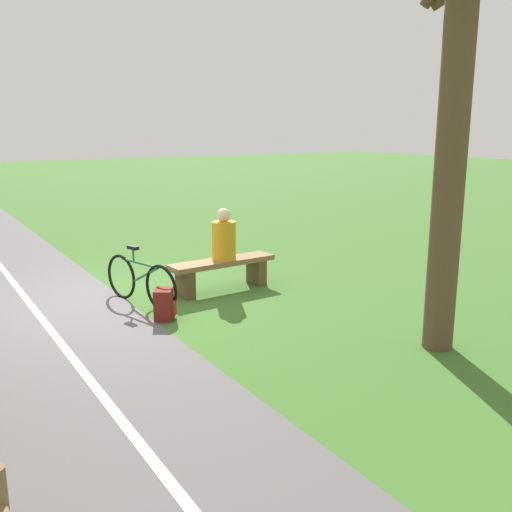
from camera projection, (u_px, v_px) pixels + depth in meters
ground_plane at (97, 303)px, 8.53m from camera, size 80.00×80.00×0.00m
paved_path at (136, 440)px, 4.77m from camera, size 3.00×36.03×0.02m
path_centre_line at (136, 439)px, 4.77m from camera, size 0.52×32.00×0.00m
bench at (222, 269)px, 9.12m from camera, size 1.81×0.55×0.50m
person_seated at (224, 238)px, 9.03m from camera, size 0.40×0.40×0.82m
bicycle at (140, 281)px, 8.35m from camera, size 0.50×1.60×0.87m
backpack at (164, 305)px, 7.75m from camera, size 0.37×0.38×0.42m
tree_near_bench at (453, 143)px, 6.29m from camera, size 1.74×1.59×5.21m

